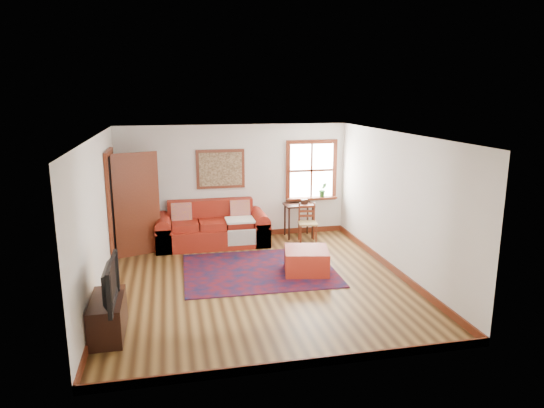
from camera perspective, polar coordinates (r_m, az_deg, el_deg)
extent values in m
plane|color=#422811|center=(8.40, -1.74, -9.14)|extent=(5.50, 5.50, 0.00)
cube|color=silver|center=(10.67, -4.45, 2.61)|extent=(5.00, 0.04, 2.50)
cube|color=silver|center=(5.44, 3.44, -7.57)|extent=(5.00, 0.04, 2.50)
cube|color=silver|center=(7.97, -19.78, -1.68)|extent=(0.04, 5.50, 2.50)
cube|color=silver|center=(8.79, 14.44, 0.01)|extent=(0.04, 5.50, 2.50)
cube|color=white|center=(7.81, -1.87, 8.11)|extent=(5.00, 5.50, 0.04)
cube|color=maroon|center=(10.93, -4.33, -3.55)|extent=(5.00, 0.03, 0.12)
cube|color=maroon|center=(8.33, -19.05, -9.62)|extent=(0.03, 5.50, 0.12)
cube|color=maroon|center=(9.12, 13.93, -7.30)|extent=(0.03, 5.50, 0.12)
cube|color=white|center=(10.99, 4.64, 3.96)|extent=(1.00, 0.02, 1.20)
cube|color=maroon|center=(10.89, 4.73, 7.30)|extent=(1.18, 0.06, 0.09)
cube|color=maroon|center=(11.09, 4.60, 0.66)|extent=(1.18, 0.06, 0.09)
cube|color=maroon|center=(10.83, 1.89, 3.87)|extent=(0.09, 0.06, 1.20)
cube|color=maroon|center=(11.14, 7.36, 4.02)|extent=(0.09, 0.06, 1.20)
cube|color=maroon|center=(10.97, 4.66, 3.95)|extent=(1.00, 0.04, 0.05)
cube|color=maroon|center=(11.02, 4.71, 0.71)|extent=(1.15, 0.20, 0.04)
imported|color=#225F21|center=(11.04, 6.00, 1.68)|extent=(0.18, 0.15, 0.33)
cube|color=black|center=(9.57, -18.42, -0.61)|extent=(0.02, 0.90, 2.05)
cube|color=maroon|center=(9.08, -18.55, -1.32)|extent=(0.06, 0.09, 2.05)
cube|color=maroon|center=(10.04, -17.96, 0.04)|extent=(0.06, 0.09, 2.05)
cube|color=maroon|center=(9.38, -18.70, 5.77)|extent=(0.06, 1.08, 0.09)
cube|color=maroon|center=(9.81, -15.61, -0.09)|extent=(0.86, 0.35, 2.05)
cube|color=silver|center=(9.79, -15.65, 0.49)|extent=(0.56, 0.22, 1.33)
cube|color=maroon|center=(10.56, -6.08, 4.12)|extent=(1.05, 0.04, 0.85)
cube|color=tan|center=(10.53, -6.06, 4.09)|extent=(0.92, 0.03, 0.72)
cube|color=#580C14|center=(8.90, -1.52, -7.76)|extent=(2.75, 2.23, 0.02)
cube|color=maroon|center=(10.36, -7.01, -3.72)|extent=(2.34, 0.97, 0.41)
cube|color=maroon|center=(10.58, -7.25, -0.81)|extent=(1.82, 0.26, 0.51)
cube|color=maroon|center=(10.31, -12.62, -3.73)|extent=(0.33, 0.97, 0.51)
cube|color=maroon|center=(10.47, -1.51, -3.15)|extent=(0.33, 0.97, 0.51)
cube|color=gold|center=(10.38, -10.60, -1.02)|extent=(0.43, 0.21, 0.44)
cube|color=gold|center=(10.48, -3.79, -0.69)|extent=(0.43, 0.21, 0.44)
cube|color=silver|center=(10.15, -3.80, -1.89)|extent=(0.59, 0.53, 0.04)
cube|color=maroon|center=(8.76, 4.06, -6.69)|extent=(0.91, 0.91, 0.44)
cube|color=black|center=(10.74, 3.16, -0.10)|extent=(0.63, 0.47, 0.04)
cylinder|color=black|center=(10.58, 2.03, -2.40)|extent=(0.04, 0.04, 0.72)
cylinder|color=black|center=(10.72, 4.78, -2.24)|extent=(0.04, 0.04, 0.72)
cylinder|color=black|center=(10.95, 1.53, -1.87)|extent=(0.04, 0.04, 0.72)
cylinder|color=black|center=(11.08, 4.20, -1.72)|extent=(0.04, 0.04, 0.72)
cube|color=tan|center=(10.47, 4.21, -2.27)|extent=(0.44, 0.42, 0.04)
cylinder|color=maroon|center=(10.36, 3.41, -3.68)|extent=(0.04, 0.04, 0.40)
cylinder|color=maroon|center=(10.40, 5.21, -3.64)|extent=(0.04, 0.04, 0.40)
cylinder|color=maroon|center=(10.59, 3.21, -2.07)|extent=(0.04, 0.04, 0.83)
cylinder|color=maroon|center=(10.64, 4.97, -2.03)|extent=(0.04, 0.04, 0.83)
cube|color=maroon|center=(10.56, 4.12, -0.85)|extent=(0.33, 0.08, 0.25)
cube|color=black|center=(6.94, -18.76, -12.46)|extent=(0.42, 0.94, 0.52)
imported|color=black|center=(6.57, -19.09, -8.79)|extent=(0.13, 0.99, 0.57)
cylinder|color=silver|center=(7.17, -18.21, -8.58)|extent=(0.12, 0.12, 0.18)
cylinder|color=#FFA53F|center=(7.18, -18.19, -8.80)|extent=(0.07, 0.07, 0.12)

